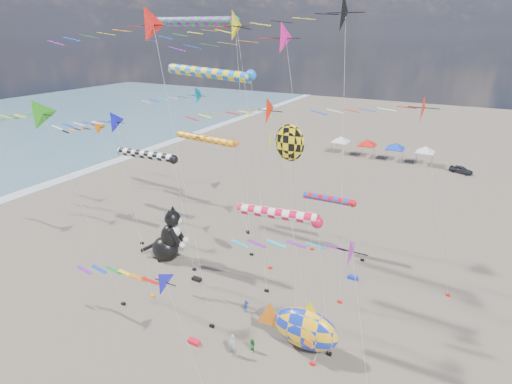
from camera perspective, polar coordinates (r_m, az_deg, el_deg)
The scene contains 29 objects.
delta_kite_0 at distance 34.91m, azimuth -2.29°, elevation 22.33°, with size 11.49×2.64×23.35m.
delta_kite_1 at distance 28.85m, azimuth -17.80°, elevation 21.32°, with size 14.05×2.45×23.19m.
delta_kite_2 at distance 34.67m, azimuth -27.60°, elevation 9.89°, with size 12.21×2.44×17.20m.
delta_kite_3 at distance 21.38m, azimuth 10.51°, elevation -9.17°, with size 8.98×1.83×11.84m.
delta_kite_4 at distance 28.63m, azimuth 0.83°, elevation 10.85°, with size 10.68×2.19×17.39m.
delta_kite_5 at distance 34.29m, azimuth 21.34°, elevation 11.00°, with size 13.33×2.62×17.43m.
delta_kite_6 at distance 29.88m, azimuth 9.67°, elevation 23.69°, with size 12.32×2.92×24.25m.
delta_kite_7 at distance 45.03m, azimuth -22.20°, elevation 8.24°, with size 9.76×1.70×13.35m.
delta_kite_8 at distance 44.34m, azimuth -7.85°, elevation 13.25°, with size 12.02×2.01×16.36m.
delta_kite_9 at distance 23.31m, azimuth -15.53°, elevation -13.07°, with size 9.78×1.60×9.64m.
delta_kite_10 at distance 34.24m, azimuth -22.28°, elevation 8.51°, with size 10.55×1.91×15.83m.
delta_kite_11 at distance 39.43m, azimuth 2.59°, elevation 20.90°, with size 17.36×3.21×22.67m.
windsock_0 at distance 39.24m, azimuth -9.10°, elevation 22.82°, with size 11.52×0.84×22.81m.
windsock_1 at distance 40.45m, azimuth 10.77°, elevation -1.11°, with size 6.70×0.72×6.36m.
windsock_2 at distance 26.62m, azimuth 3.73°, elevation -3.35°, with size 7.42×0.78×10.58m.
windsock_3 at distance 45.15m, azimuth -6.83°, elevation 7.46°, with size 9.48×0.84×10.84m.
windsock_4 at distance 37.95m, azimuth -14.95°, elevation 5.03°, with size 8.06×0.82×11.42m.
windsock_5 at distance 32.30m, azimuth -6.13°, elevation 16.38°, with size 9.20×0.82×18.94m.
angelfish_kite at distance 28.08m, azimuth 4.42°, elevation 6.83°, with size 3.74×3.02×15.64m.
cat_inflatable at distance 40.79m, azimuth -12.69°, elevation -5.86°, with size 4.25×2.13×5.74m, color black, non-canonical shape.
fish_inflatable at distance 30.05m, azimuth 7.00°, elevation -18.78°, with size 6.39×2.21×4.41m.
person_adult at distance 30.18m, azimuth -3.30°, elevation -21.11°, with size 0.65×0.43×1.79m, color gray.
child_green at distance 30.63m, azimuth -0.57°, elevation -21.13°, with size 0.55×0.43×1.13m, color #227734.
child_blue at distance 34.07m, azimuth -1.48°, elevation -15.96°, with size 0.67×0.28×1.14m, color #345DBA.
kite_bag_0 at distance 38.33m, azimuth -8.47°, elevation -12.20°, with size 0.90×0.44×0.30m, color black.
kite_bag_1 at distance 39.19m, azimuth 13.68°, elevation -11.80°, with size 0.90×0.44×0.30m, color #1425D0.
kite_bag_2 at distance 31.88m, azimuth -8.85°, elevation -20.38°, with size 0.90×0.44×0.30m, color red.
tent_row at distance 76.02m, azimuth 17.49°, elevation 6.84°, with size 19.20×4.20×3.80m.
parked_car at distance 73.59m, azimuth 27.24°, elevation 2.86°, with size 1.45×3.59×1.22m, color #26262D.
Camera 1 is at (14.79, -12.59, 21.40)m, focal length 28.00 mm.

